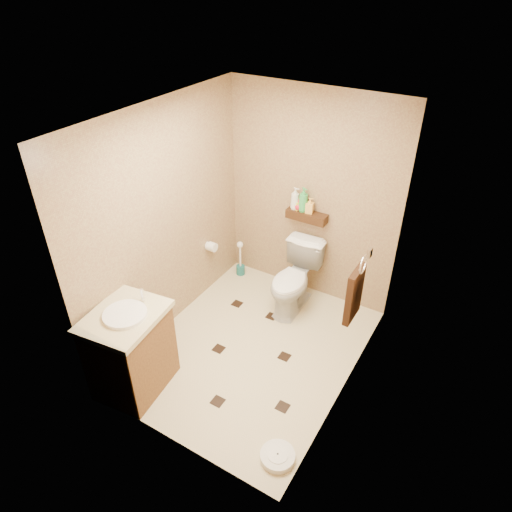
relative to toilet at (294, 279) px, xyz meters
The scene contains 19 objects.
ground 0.92m from the toilet, 93.25° to the right, with size 2.50×2.50×0.00m, color beige.
wall_back 0.92m from the toilet, 96.44° to the left, with size 2.00×0.04×2.40m, color #9E855A.
wall_front 2.24m from the toilet, 91.30° to the right, with size 2.00×0.04×2.40m, color #9E855A.
wall_left 1.57m from the toilet, 141.53° to the right, with size 0.04×2.50×2.40m, color #9E855A.
wall_right 1.50m from the toilet, 41.13° to the right, with size 0.04×2.50×2.40m, color #9E855A.
ceiling 2.18m from the toilet, 93.25° to the right, with size 2.00×2.50×0.02m, color white.
wall_shelf 0.72m from the toilet, 97.95° to the left, with size 0.46×0.14×0.10m, color #3B2610.
floor_accents 0.95m from the toilet, 91.55° to the right, with size 1.26×1.39×0.01m.
toilet is the anchor object (origin of this frame).
vanity 1.93m from the toilet, 112.74° to the right, with size 0.66×0.77×0.99m.
bathroom_scale 1.97m from the toilet, 66.52° to the right, with size 0.32×0.32×0.06m.
toilet_brush 0.93m from the toilet, 164.65° to the left, with size 0.11×0.11×0.48m.
towel_ring 1.18m from the toilet, 33.90° to the right, with size 0.12×0.30×0.76m.
toilet_paper 1.03m from the toilet, 169.56° to the right, with size 0.12×0.11×0.12m.
bottle_a 0.90m from the toilet, 120.55° to the left, with size 0.10×0.10×0.25m, color silver.
bottle_b 0.84m from the toilet, 116.02° to the left, with size 0.06×0.07×0.14m, color yellow.
bottle_c 0.83m from the toilet, 113.60° to the left, with size 0.10×0.10×0.13m, color red.
bottle_d 0.89m from the toilet, 106.37° to the left, with size 0.11×0.11×0.28m, color green.
bottle_e 0.84m from the toilet, 93.45° to the left, with size 0.08×0.08×0.18m, color #EEB34F.
Camera 1 is at (1.79, -2.91, 3.42)m, focal length 32.00 mm.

